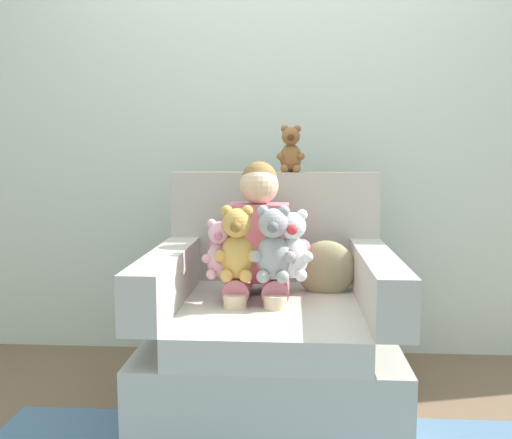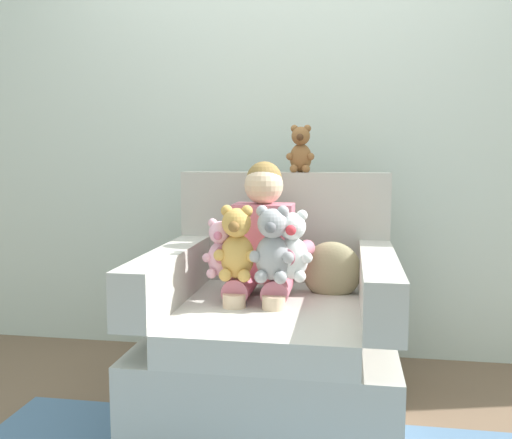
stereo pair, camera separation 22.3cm
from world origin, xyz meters
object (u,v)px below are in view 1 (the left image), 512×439
plush_pink (220,250)px  plush_grey (273,246)px  plush_honey (237,245)px  plush_brown_on_backrest (291,150)px  throw_pillow (326,269)px  armchair (271,335)px  plush_white (292,247)px  seated_child (258,248)px

plush_pink → plush_grey: 0.22m
plush_honey → plush_brown_on_backrest: bearing=45.8°
plush_pink → throw_pillow: 0.52m
plush_grey → armchair: bearing=107.2°
armchair → plush_pink: 0.44m
plush_white → armchair: bearing=125.4°
plush_honey → plush_brown_on_backrest: (0.21, 0.51, 0.38)m
plush_grey → plush_brown_on_backrest: plush_brown_on_backrest is taller
armchair → plush_white: 0.42m
plush_pink → plush_grey: size_ratio=0.80×
throw_pillow → armchair: bearing=-147.5°
armchair → plush_grey: (0.01, -0.12, 0.41)m
seated_child → plush_grey: size_ratio=2.72×
armchair → throw_pillow: size_ratio=3.91×
seated_child → plush_grey: 0.19m
plush_pink → plush_honey: bearing=-38.9°
plush_pink → plush_brown_on_backrest: size_ratio=1.07×
armchair → plush_white: bearing=-45.7°
seated_child → plush_honey: seated_child is taller
plush_brown_on_backrest → throw_pillow: bearing=-67.3°
plush_grey → plush_brown_on_backrest: (0.06, 0.51, 0.38)m
plush_white → plush_honey: (-0.22, -0.03, 0.01)m
plush_brown_on_backrest → plush_honey: bearing=-124.0°
armchair → plush_pink: bearing=-158.1°
seated_child → plush_white: size_ratio=2.91×
plush_brown_on_backrest → throw_pillow: plush_brown_on_backrest is taller
plush_pink → plush_brown_on_backrest: (0.28, 0.47, 0.41)m
plush_honey → throw_pillow: 0.48m
armchair → plush_brown_on_backrest: plush_brown_on_backrest is taller
armchair → plush_brown_on_backrest: size_ratio=4.49×
plush_honey → plush_grey: bearing=-25.0°
throw_pillow → plush_white: bearing=-122.4°
plush_pink → plush_white: (0.29, -0.00, 0.02)m
armchair → throw_pillow: bearing=32.5°
plush_white → throw_pillow: 0.32m
armchair → seated_child: size_ratio=1.23×
seated_child → plush_grey: bearing=-61.2°
armchair → plush_honey: 0.44m
seated_child → plush_white: bearing=-36.8°
armchair → seated_child: seated_child is taller
seated_child → plush_brown_on_backrest: size_ratio=3.65×
armchair → plush_brown_on_backrest: 0.88m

